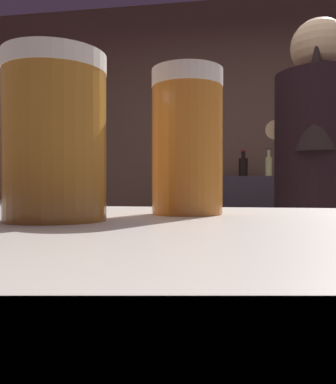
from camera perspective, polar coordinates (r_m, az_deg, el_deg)
name	(u,v)px	position (r m, az deg, el deg)	size (l,w,h in m)	color
wall_back	(241,156)	(3.53, 10.49, 5.06)	(5.20, 0.10, 2.70)	brown
prep_counter	(317,313)	(2.24, 20.56, -15.88)	(2.10, 0.60, 0.89)	#4D4628
back_shelf	(223,249)	(3.28, 7.95, -8.04)	(0.84, 0.36, 1.17)	#3B313B
mini_fridge	(0,258)	(3.68, -22.89, -8.67)	(0.68, 0.58, 0.97)	white
bartender	(318,204)	(1.69, 20.70, -1.65)	(0.49, 0.55, 1.75)	#29243D
mixing_bowl	(199,221)	(2.02, 4.46, -4.15)	(0.18, 0.18, 0.05)	slate
pint_glass_near	(55,138)	(0.34, -15.85, 7.42)	(0.08, 0.08, 0.13)	#AF7128
pint_glass_far	(187,142)	(0.40, 2.77, 7.14)	(0.07, 0.07, 0.14)	orange
bottle_olive_oil	(190,164)	(3.19, 3.12, 3.98)	(0.07, 0.07, 0.25)	#D7CB87
bottle_vinegar	(243,166)	(3.27, 10.73, 3.64)	(0.07, 0.07, 0.22)	black
bottle_hot_sauce	(211,168)	(3.15, 6.23, 3.51)	(0.06, 0.06, 0.18)	black
bottle_soy	(269,165)	(3.18, 14.23, 3.70)	(0.05, 0.05, 0.21)	#D4D481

